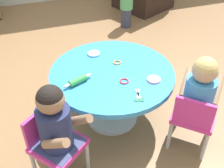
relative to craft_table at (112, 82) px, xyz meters
The scene contains 13 objects.
ground_plane 0.39m from the craft_table, ahead, with size 10.00×10.00×0.00m, color olive.
craft_table is the anchor object (origin of this frame).
child_chair_left 0.67m from the craft_table, 143.60° to the right, with size 0.42×0.42×0.54m.
seated_child_left 0.68m from the craft_table, 140.17° to the right, with size 0.43×0.44×0.51m.
child_chair_right 0.67m from the craft_table, 45.81° to the right, with size 0.42×0.42×0.54m.
seated_child_right 0.68m from the craft_table, 42.38° to the right, with size 0.43×0.44×0.51m.
toddler_standing 1.81m from the craft_table, 65.18° to the left, with size 0.17×0.17×0.67m.
rolling_pin 0.32m from the craft_table, 167.61° to the right, with size 0.22×0.11×0.05m.
craft_scissors 0.38m from the craft_table, 78.13° to the right, with size 0.09×0.14×0.01m.
playdough_blob_0 0.35m from the craft_table, 38.92° to the right, with size 0.10×0.10×0.01m, color pink.
playdough_blob_1 0.32m from the craft_table, 102.60° to the left, with size 0.11×0.11×0.01m, color #8CCCF2.
cookie_cutter_0 0.17m from the craft_table, 52.32° to the left, with size 0.06×0.06×0.01m, color orange.
cookie_cutter_1 0.19m from the craft_table, 74.28° to the right, with size 0.07×0.07×0.01m, color red.
Camera 1 is at (-0.56, -1.66, 1.73)m, focal length 44.33 mm.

